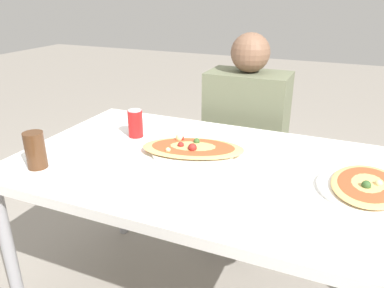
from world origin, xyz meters
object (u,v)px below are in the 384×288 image
Objects in this scene: soda_can at (135,123)px; drink_glass at (35,150)px; chair_far_seated at (249,151)px; pizza_second at (367,187)px; pizza_main at (193,149)px; person_seated at (246,125)px; dining_table at (193,176)px.

drink_glass is (-0.17, -0.42, 0.01)m from soda_can.
pizza_second is (0.60, -0.78, 0.29)m from chair_far_seated.
drink_glass is (-0.49, -0.35, 0.05)m from pizza_main.
chair_far_seated is 0.78m from pizza_main.
soda_can is (-0.37, -0.65, 0.33)m from chair_far_seated.
chair_far_seated is 6.44× the size of drink_glass.
pizza_main is 3.29× the size of drink_glass.
person_seated is 9.61× the size of soda_can.
pizza_main is 0.60m from drink_glass.
pizza_main is at bearing 85.52° from chair_far_seated.
chair_far_seated is 1.96× the size of pizza_main.
pizza_main is 1.35× the size of pizza_second.
soda_can is at bearing 60.24° from chair_far_seated.
dining_table is at bearing -179.95° from pizza_second.
person_seated is 8.60× the size of drink_glass.
drink_glass reaches higher than dining_table.
chair_far_seated is 0.75× the size of person_seated.
pizza_main is at bearing 84.69° from person_seated.
chair_far_seated is at bearing 87.93° from dining_table.
dining_table is 3.02× the size of pizza_main.
dining_table is 11.09× the size of soda_can.
pizza_second is (0.65, -0.06, -0.00)m from pizza_main.
person_seated is (-0.00, -0.11, 0.20)m from chair_far_seated.
drink_glass reaches higher than pizza_main.
drink_glass is at bearing -150.73° from dining_table.
dining_table is at bearing 87.93° from chair_far_seated.
soda_can is (-0.37, -0.53, 0.13)m from person_seated.
pizza_main is 0.32m from soda_can.
person_seated reaches higher than soda_can.
drink_glass is 1.18m from pizza_second.
soda_can is (-0.34, 0.13, 0.13)m from dining_table.
dining_table is 0.63m from pizza_second.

